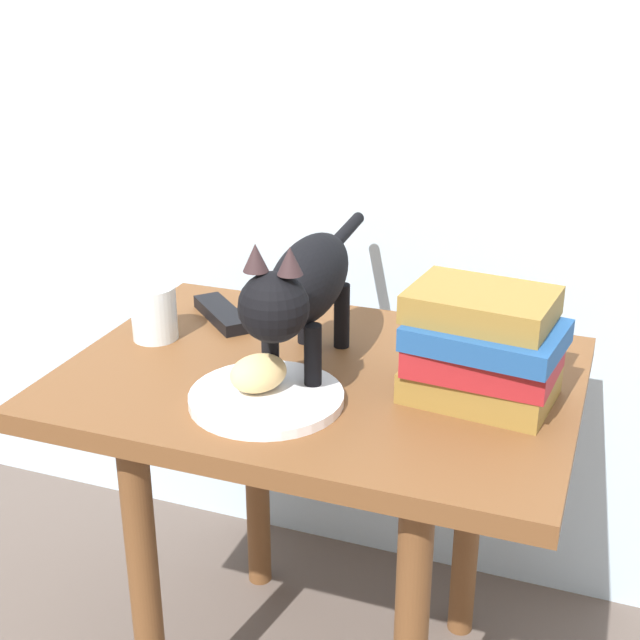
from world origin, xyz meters
name	(u,v)px	position (x,y,z in m)	size (l,w,h in m)	color
side_table	(320,428)	(0.00, 0.00, 0.48)	(0.72, 0.52, 0.57)	brown
plate	(266,398)	(-0.03, -0.11, 0.57)	(0.21, 0.21, 0.01)	white
bread_roll	(258,373)	(-0.05, -0.11, 0.61)	(0.08, 0.06, 0.05)	#E0BC7A
cat	(303,286)	(-0.02, -0.01, 0.70)	(0.11, 0.48, 0.23)	black
book_stack	(482,348)	(0.23, 0.00, 0.64)	(0.21, 0.18, 0.15)	olive
candle_jar	(154,315)	(-0.28, 0.02, 0.60)	(0.07, 0.07, 0.08)	silver
tv_remote	(222,314)	(-0.22, 0.13, 0.58)	(0.15, 0.04, 0.02)	black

